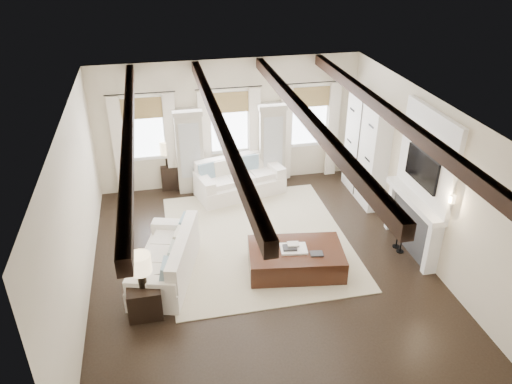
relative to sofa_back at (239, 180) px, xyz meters
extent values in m
plane|color=black|center=(-0.11, -3.12, -0.37)|extent=(7.50, 7.50, 0.00)
cube|color=beige|center=(-0.11, 0.63, 1.23)|extent=(6.50, 0.04, 3.20)
cube|color=beige|center=(-0.11, -6.87, 1.23)|extent=(6.50, 0.04, 3.20)
cube|color=beige|center=(-3.36, -3.12, 1.23)|extent=(0.04, 7.50, 3.20)
cube|color=beige|center=(3.14, -3.12, 1.23)|extent=(0.04, 7.50, 3.20)
cube|color=white|center=(-0.11, -3.12, 2.83)|extent=(6.50, 7.50, 0.04)
cube|color=black|center=(-2.31, -3.12, 2.71)|extent=(0.16, 7.40, 0.22)
cube|color=black|center=(-0.86, -3.12, 2.71)|extent=(0.16, 7.40, 0.22)
cube|color=black|center=(0.64, -3.12, 2.71)|extent=(0.16, 7.40, 0.22)
cube|color=black|center=(2.09, -3.12, 2.71)|extent=(0.16, 7.40, 0.22)
cube|color=white|center=(-2.16, 0.60, 1.28)|extent=(0.90, 0.03, 1.45)
cube|color=olive|center=(-2.16, 0.54, 1.81)|extent=(0.94, 0.04, 0.50)
cube|color=white|center=(-2.78, 0.50, 0.90)|extent=(0.28, 0.08, 2.50)
cube|color=white|center=(-1.54, 0.50, 0.90)|extent=(0.28, 0.08, 2.50)
cylinder|color=black|center=(-2.16, 0.49, 2.18)|extent=(1.60, 0.02, 0.02)
cube|color=white|center=(-0.11, 0.60, 1.28)|extent=(0.90, 0.03, 1.45)
cube|color=olive|center=(-0.11, 0.54, 1.81)|extent=(0.94, 0.04, 0.50)
cube|color=white|center=(-0.73, 0.50, 0.90)|extent=(0.28, 0.08, 2.50)
cube|color=white|center=(0.51, 0.50, 0.90)|extent=(0.28, 0.08, 2.50)
cylinder|color=black|center=(-0.11, 0.49, 2.18)|extent=(1.60, 0.02, 0.02)
cube|color=white|center=(1.94, 0.60, 1.28)|extent=(0.90, 0.03, 1.45)
cube|color=olive|center=(1.94, 0.54, 1.81)|extent=(0.94, 0.04, 0.50)
cube|color=white|center=(1.32, 0.50, 0.90)|extent=(0.28, 0.08, 2.50)
cube|color=white|center=(2.56, 0.50, 0.90)|extent=(0.28, 0.08, 2.50)
cylinder|color=black|center=(1.94, 0.49, 2.18)|extent=(1.60, 0.02, 0.02)
cube|color=#B8B1A2|center=(-1.13, 0.41, 0.63)|extent=(0.64, 0.38, 2.00)
cube|color=#B2B7BA|center=(-1.13, 0.21, 0.78)|extent=(0.48, 0.02, 1.40)
cube|color=#B8B1A2|center=(-1.13, 0.41, 1.69)|extent=(0.70, 0.42, 0.12)
cube|color=#B8B1A2|center=(0.92, 0.41, 0.63)|extent=(0.64, 0.38, 2.00)
cube|color=#B2B7BA|center=(0.92, 0.21, 0.78)|extent=(0.48, 0.02, 1.40)
cube|color=#B8B1A2|center=(0.92, 0.41, 1.69)|extent=(0.70, 0.42, 0.12)
cube|color=#2B2C2E|center=(3.05, -3.12, 0.18)|extent=(0.18, 1.50, 1.10)
cube|color=black|center=(3.02, -3.12, 0.03)|extent=(0.10, 0.90, 0.70)
cube|color=white|center=(3.01, -3.94, 0.18)|extent=(0.26, 0.14, 1.10)
cube|color=white|center=(3.01, -2.30, 0.18)|extent=(0.26, 0.14, 1.10)
cube|color=white|center=(2.98, -3.12, 0.79)|extent=(0.32, 1.90, 0.12)
cube|color=white|center=(3.09, -3.12, 1.73)|extent=(0.10, 1.90, 1.80)
cube|color=black|center=(3.02, -3.12, 1.48)|extent=(0.07, 1.10, 0.64)
cylinder|color=#FFD899|center=(3.04, -4.17, 1.38)|extent=(0.10, 0.10, 0.14)
cube|color=silver|center=(2.94, -0.77, 0.88)|extent=(0.40, 1.70, 2.50)
cube|color=black|center=(2.73, -0.77, 0.88)|extent=(0.01, 0.02, 2.40)
cube|color=#C2B799|center=(0.00, -2.16, -0.36)|extent=(3.75, 4.35, 0.02)
cube|color=white|center=(0.02, -0.07, -0.17)|extent=(2.28, 1.44, 0.40)
cube|color=white|center=(-0.07, 0.29, 0.29)|extent=(2.01, 0.70, 0.50)
cube|color=white|center=(-0.88, -0.29, 0.17)|extent=(0.47, 0.94, 0.26)
cube|color=white|center=(0.91, 0.16, 0.17)|extent=(0.47, 0.94, 0.26)
cube|color=white|center=(-0.54, -0.26, 0.11)|extent=(0.69, 0.72, 0.14)
cube|color=white|center=(0.03, -0.11, 0.11)|extent=(0.69, 0.72, 0.14)
cube|color=white|center=(0.59, 0.03, 0.11)|extent=(0.69, 0.72, 0.14)
cube|color=#6E92A9|center=(-0.76, -0.06, 0.32)|extent=(0.46, 0.31, 0.44)
cube|color=silver|center=(-0.40, 0.03, 0.32)|extent=(0.46, 0.31, 0.44)
cube|color=beige|center=(-0.03, 0.12, 0.32)|extent=(0.46, 0.31, 0.44)
cube|color=#6E92A9|center=(0.34, 0.22, 0.32)|extent=(0.46, 0.31, 0.44)
cube|color=silver|center=(0.70, 0.31, 0.32)|extent=(0.46, 0.31, 0.44)
cube|color=white|center=(-1.96, -3.01, -0.17)|extent=(1.50, 2.29, 0.40)
cube|color=white|center=(-1.61, -3.11, 0.28)|extent=(0.77, 1.99, 0.50)
cube|color=white|center=(-1.71, -2.13, 0.16)|extent=(0.94, 0.50, 0.26)
cube|color=white|center=(-2.22, -3.90, 0.16)|extent=(0.94, 0.50, 0.26)
cube|color=white|center=(-1.85, -2.44, 0.10)|extent=(0.73, 0.71, 0.14)
cube|color=white|center=(-2.01, -3.00, 0.10)|extent=(0.73, 0.71, 0.14)
cube|color=white|center=(-2.17, -3.56, 0.10)|extent=(0.73, 0.71, 0.14)
cube|color=#6E92A9|center=(-1.57, -2.34, 0.31)|extent=(0.33, 0.47, 0.44)
cube|color=silver|center=(-1.71, -2.82, 0.31)|extent=(0.33, 0.47, 0.44)
cube|color=beige|center=(-1.85, -3.31, 0.31)|extent=(0.33, 0.47, 0.44)
cube|color=#6E92A9|center=(-1.99, -3.79, 0.31)|extent=(0.33, 0.47, 0.44)
cube|color=black|center=(0.52, -3.31, -0.13)|extent=(1.94, 1.37, 0.47)
cube|color=white|center=(0.47, -3.31, 0.13)|extent=(0.55, 0.45, 0.04)
cube|color=#262628|center=(0.39, -3.31, 0.17)|extent=(0.29, 0.23, 0.04)
cube|color=beige|center=(0.47, -3.26, 0.20)|extent=(0.24, 0.20, 0.03)
cube|color=#262628|center=(0.85, -3.55, 0.12)|extent=(0.26, 0.21, 0.03)
cube|color=black|center=(-2.36, -3.94, -0.08)|extent=(0.57, 0.57, 0.57)
cylinder|color=black|center=(-2.36, -3.94, 0.36)|extent=(0.15, 0.15, 0.31)
cylinder|color=#F9D89E|center=(-2.36, -3.94, 0.68)|extent=(0.37, 0.37, 0.33)
cube|color=black|center=(-1.66, 0.66, -0.05)|extent=(0.42, 0.42, 0.63)
cylinder|color=black|center=(-1.66, 0.66, 0.42)|extent=(0.15, 0.15, 0.31)
cylinder|color=#F9D89E|center=(-1.66, 0.66, 0.75)|extent=(0.38, 0.38, 0.34)
cylinder|color=black|center=(2.79, -3.19, -0.36)|extent=(0.15, 0.15, 0.02)
cylinder|color=black|center=(2.79, -3.19, -0.04)|extent=(0.03, 0.03, 0.66)
cylinder|color=beige|center=(2.79, -3.19, 0.33)|extent=(0.06, 0.06, 0.09)
cylinder|color=black|center=(2.79, -3.01, -0.36)|extent=(0.15, 0.15, 0.02)
cylinder|color=black|center=(2.79, -3.01, -0.03)|extent=(0.03, 0.03, 0.66)
cylinder|color=beige|center=(2.79, -3.01, 0.33)|extent=(0.06, 0.06, 0.09)
camera|label=1|loc=(-1.87, -10.82, 5.64)|focal=35.00mm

